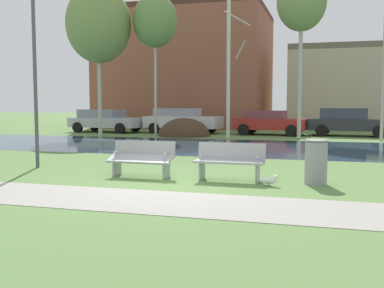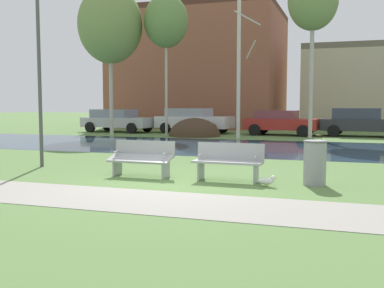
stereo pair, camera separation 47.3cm
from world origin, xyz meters
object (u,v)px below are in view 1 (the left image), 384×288
(bench_right, at_px, (230,161))
(seagull, at_px, (269,180))
(trash_bin, at_px, (316,161))
(streetlamp, at_px, (34,38))
(bench_left, at_px, (142,157))
(parked_hatch_third_red, at_px, (269,122))
(parked_van_nearest_silver, at_px, (105,120))
(parked_sedan_second_white, at_px, (182,120))
(parked_wagon_fourth_dark, at_px, (349,122))

(bench_right, relative_size, seagull, 3.89)
(trash_bin, relative_size, streetlamp, 0.18)
(bench_right, height_order, streetlamp, streetlamp)
(bench_left, relative_size, parked_hatch_third_red, 0.39)
(trash_bin, relative_size, parked_van_nearest_silver, 0.21)
(bench_left, height_order, trash_bin, trash_bin)
(seagull, relative_size, streetlamp, 0.08)
(parked_sedan_second_white, bearing_deg, bench_left, -75.95)
(seagull, bearing_deg, parked_hatch_third_red, 96.71)
(parked_van_nearest_silver, height_order, parked_hatch_third_red, parked_van_nearest_silver)
(bench_left, distance_m, parked_wagon_fourth_dark, 17.14)
(bench_left, xyz_separation_m, parked_wagon_fourth_dark, (5.51, 16.23, 0.33))
(seagull, xyz_separation_m, streetlamp, (-6.58, 1.15, 3.43))
(seagull, bearing_deg, bench_right, 155.26)
(streetlamp, bearing_deg, parked_wagon_fourth_dark, 60.09)
(seagull, height_order, parked_van_nearest_silver, parked_van_nearest_silver)
(streetlamp, relative_size, parked_hatch_third_red, 1.28)
(bench_left, distance_m, bench_right, 2.19)
(bench_right, distance_m, parked_wagon_fourth_dark, 16.57)
(bench_right, height_order, parked_wagon_fourth_dark, parked_wagon_fourth_dark)
(streetlamp, height_order, parked_sedan_second_white, streetlamp)
(bench_right, bearing_deg, parked_van_nearest_silver, 125.22)
(bench_left, distance_m, streetlamp, 4.66)
(parked_van_nearest_silver, relative_size, parked_sedan_second_white, 1.00)
(bench_right, bearing_deg, streetlamp, 172.90)
(parked_van_nearest_silver, bearing_deg, parked_wagon_fourth_dark, 2.43)
(trash_bin, bearing_deg, bench_left, -178.95)
(bench_right, distance_m, streetlamp, 6.44)
(bench_right, relative_size, parked_van_nearest_silver, 0.35)
(parked_van_nearest_silver, bearing_deg, parked_hatch_third_red, 2.14)
(trash_bin, height_order, streetlamp, streetlamp)
(seagull, distance_m, parked_wagon_fourth_dark, 16.86)
(bench_right, height_order, parked_van_nearest_silver, parked_van_nearest_silver)
(parked_hatch_third_red, distance_m, parked_wagon_fourth_dark, 4.30)
(trash_bin, bearing_deg, parked_hatch_third_red, 100.29)
(bench_left, relative_size, parked_wagon_fourth_dark, 0.36)
(bench_left, relative_size, parked_sedan_second_white, 0.34)
(bench_right, relative_size, streetlamp, 0.30)
(seagull, bearing_deg, parked_sedan_second_white, 113.41)
(seagull, xyz_separation_m, parked_van_nearest_silver, (-12.00, 16.07, 0.62))
(streetlamp, distance_m, parked_sedan_second_white, 15.78)
(parked_sedan_second_white, xyz_separation_m, parked_hatch_third_red, (5.28, -0.22, -0.05))
(trash_bin, xyz_separation_m, streetlamp, (-7.53, 0.62, 3.05))
(seagull, relative_size, parked_wagon_fourth_dark, 0.09)
(parked_van_nearest_silver, xyz_separation_m, parked_hatch_third_red, (10.06, 0.38, -0.01))
(bench_right, bearing_deg, parked_sedan_second_white, 111.06)
(bench_right, xyz_separation_m, seagull, (0.97, -0.45, -0.34))
(trash_bin, distance_m, seagull, 1.15)
(bench_left, bearing_deg, parked_wagon_fourth_dark, 71.25)
(parked_van_nearest_silver, height_order, parked_wagon_fourth_dark, parked_wagon_fourth_dark)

